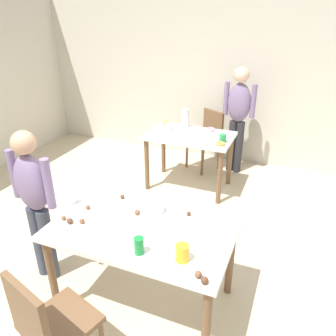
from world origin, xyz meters
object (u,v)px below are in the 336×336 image
object	(u,v)px
dining_table_far	(190,143)
pitcher_far	(185,118)
person_girl_near	(34,197)
soda_can	(139,246)
person_adult_far	(238,112)
mixing_bowl	(154,208)
chair_far_table	(207,136)
dining_table_near	(143,236)
chair_near_table	(48,323)

from	to	relation	value
dining_table_far	pitcher_far	xyz separation A→B (m)	(-0.16, 0.26, 0.24)
person_girl_near	soda_can	bearing A→B (deg)	-11.57
dining_table_far	pitcher_far	world-z (taller)	pitcher_far
person_girl_near	person_adult_far	size ratio (longest dim) A/B	0.92
mixing_bowl	chair_far_table	bearing A→B (deg)	96.07
mixing_bowl	dining_table_near	bearing A→B (deg)	-88.39
person_adult_far	pitcher_far	distance (m)	0.77
chair_near_table	chair_far_table	distance (m)	3.49
person_adult_far	pitcher_far	bearing A→B (deg)	-143.95
dining_table_far	person_adult_far	world-z (taller)	person_adult_far
person_adult_far	pitcher_far	world-z (taller)	person_adult_far
dining_table_far	person_adult_far	xyz separation A→B (m)	(0.46, 0.71, 0.27)
chair_far_table	dining_table_near	bearing A→B (deg)	-84.28
chair_far_table	soda_can	distance (m)	3.01
dining_table_far	person_adult_far	bearing A→B (deg)	56.80
dining_table_far	pitcher_far	bearing A→B (deg)	121.84
dining_table_far	person_girl_near	size ratio (longest dim) A/B	0.79
chair_near_table	person_girl_near	xyz separation A→B (m)	(-0.70, 0.73, 0.33)
chair_far_table	soda_can	world-z (taller)	soda_can
dining_table_far	person_girl_near	world-z (taller)	person_girl_near
dining_table_near	mixing_bowl	distance (m)	0.25
chair_far_table	person_girl_near	size ratio (longest dim) A/B	0.63
dining_table_far	mixing_bowl	xyz separation A→B (m)	(0.31, -1.80, 0.15)
mixing_bowl	pitcher_far	distance (m)	2.11
person_girl_near	pitcher_far	xyz separation A→B (m)	(0.48, 2.33, 0.05)
person_girl_near	mixing_bowl	bearing A→B (deg)	15.86
mixing_bowl	person_adult_far	bearing A→B (deg)	86.55
dining_table_near	person_girl_near	xyz separation A→B (m)	(-0.95, -0.06, 0.16)
dining_table_near	mixing_bowl	bearing A→B (deg)	91.61
chair_far_table	pitcher_far	xyz separation A→B (m)	(-0.21, -0.43, 0.38)
dining_table_near	pitcher_far	xyz separation A→B (m)	(-0.48, 2.27, 0.21)
chair_near_table	chair_far_table	bearing A→B (deg)	90.28
chair_near_table	person_adult_far	distance (m)	3.56
person_adult_far	mixing_bowl	size ratio (longest dim) A/B	8.96
mixing_bowl	pitcher_far	xyz separation A→B (m)	(-0.47, 2.06, 0.09)
dining_table_far	mixing_bowl	size ratio (longest dim) A/B	6.49
dining_table_near	soda_can	distance (m)	0.33
dining_table_near	person_adult_far	size ratio (longest dim) A/B	0.89
mixing_bowl	soda_can	size ratio (longest dim) A/B	1.38
chair_far_table	soda_can	bearing A→B (deg)	-82.67
person_girl_near	soda_can	size ratio (longest dim) A/B	11.39
dining_table_far	mixing_bowl	world-z (taller)	mixing_bowl
dining_table_near	soda_can	xyz separation A→B (m)	(0.11, -0.27, 0.15)
pitcher_far	chair_far_table	bearing A→B (deg)	64.15
chair_near_table	chair_far_table	world-z (taller)	same
chair_far_table	soda_can	size ratio (longest dim) A/B	7.13
chair_near_table	soda_can	distance (m)	0.70
mixing_bowl	person_girl_near	bearing A→B (deg)	-164.14
chair_near_table	soda_can	size ratio (longest dim) A/B	7.13
pitcher_far	dining_table_far	bearing A→B (deg)	-58.16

